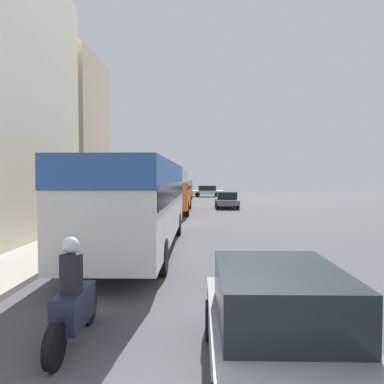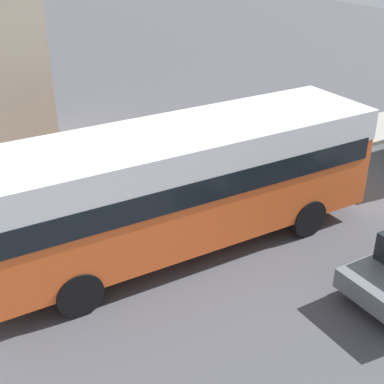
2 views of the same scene
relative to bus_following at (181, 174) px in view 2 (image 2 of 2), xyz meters
name	(u,v)px [view 2 (image 2 of 2)]	position (x,y,z in m)	size (l,w,h in m)	color
bus_following	(181,174)	(0.00, 0.00, 0.00)	(2.54, 9.81, 3.06)	#EA5B23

